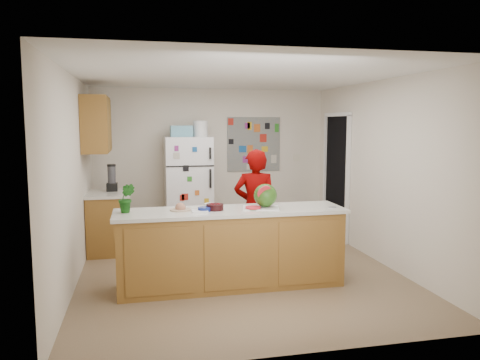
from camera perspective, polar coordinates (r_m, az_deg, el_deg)
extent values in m
cube|color=brown|center=(6.19, -0.15, -11.19)|extent=(4.00, 4.50, 0.02)
cube|color=beige|center=(8.14, -3.49, 2.21)|extent=(4.00, 0.02, 2.50)
cube|color=beige|center=(5.85, -19.80, -0.02)|extent=(0.02, 4.50, 2.50)
cube|color=beige|center=(6.64, 17.06, 0.86)|extent=(0.02, 4.50, 2.50)
cube|color=white|center=(5.92, -0.16, 12.69)|extent=(4.00, 4.50, 0.02)
cube|color=black|center=(7.94, 11.75, 0.30)|extent=(0.03, 0.85, 2.04)
cube|color=brown|center=(5.56, -1.10, -8.48)|extent=(2.60, 0.62, 0.88)
cube|color=silver|center=(5.45, -1.12, -3.81)|extent=(2.68, 0.70, 0.04)
cube|color=brown|center=(7.27, -15.64, -5.12)|extent=(0.60, 0.80, 0.86)
cube|color=silver|center=(7.20, -15.76, -1.62)|extent=(0.64, 0.84, 0.04)
cube|color=brown|center=(7.08, -17.11, 6.49)|extent=(0.35, 1.00, 0.80)
cube|color=silver|center=(7.75, -6.33, -1.03)|extent=(0.75, 0.70, 1.70)
cube|color=#5999B2|center=(7.67, -7.17, 5.93)|extent=(0.35, 0.28, 0.18)
cube|color=slate|center=(8.24, 1.69, 4.37)|extent=(0.95, 0.01, 0.95)
imported|color=#5E0000|center=(6.27, 1.88, -3.43)|extent=(0.65, 0.51, 1.58)
cylinder|color=black|center=(7.30, -15.36, 0.17)|extent=(0.12, 0.12, 0.38)
cube|color=silver|center=(5.52, 2.55, -3.41)|extent=(0.48, 0.41, 0.01)
sphere|color=#275B16|center=(5.53, 3.11, -1.89)|extent=(0.27, 0.27, 0.27)
cylinder|color=red|center=(5.44, 1.61, -3.37)|extent=(0.18, 0.18, 0.02)
cylinder|color=black|center=(5.41, -3.08, -3.31)|extent=(0.26, 0.26, 0.07)
cylinder|color=silver|center=(5.50, -3.50, -3.20)|extent=(0.20, 0.20, 0.06)
cylinder|color=navy|center=(5.33, -4.40, -3.58)|extent=(0.16, 0.16, 0.05)
cylinder|color=#BEAA8E|center=(5.43, -7.27, -3.62)|extent=(0.28, 0.28, 0.02)
cube|color=silver|center=(5.30, -4.91, -3.81)|extent=(0.18, 0.17, 0.02)
cube|color=gray|center=(5.66, 11.23, -3.29)|extent=(0.10, 0.06, 0.01)
imported|color=#103D0C|center=(5.37, -13.66, -2.16)|extent=(0.21, 0.18, 0.33)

